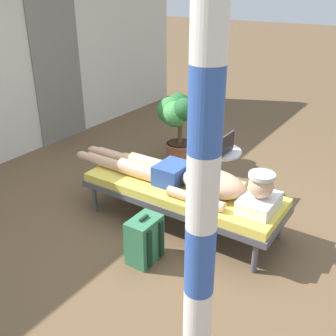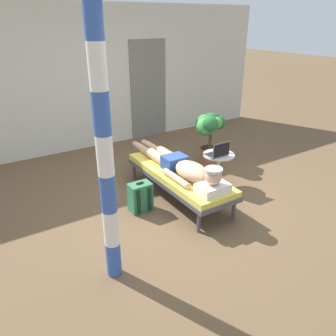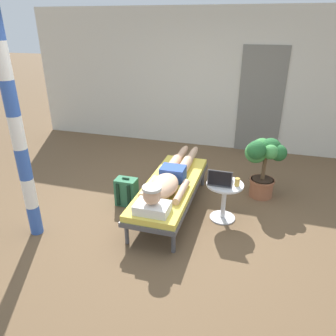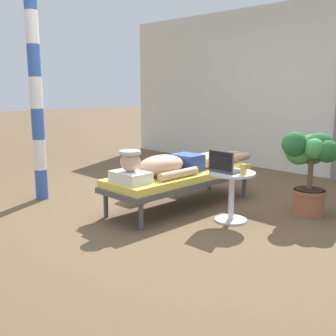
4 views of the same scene
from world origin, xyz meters
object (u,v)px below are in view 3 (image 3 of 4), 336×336
Objects in this scene: lounge_chair at (171,188)px; person_reclining at (169,179)px; side_table at (224,195)px; porch_post at (17,133)px; drink_glass at (237,182)px; laptop at (220,181)px; backpack at (127,192)px; potted_plant at (263,159)px.

lounge_chair is 0.19m from person_reclining.
porch_post reaches higher than side_table.
drink_glass is at bearing 4.03° from person_reclining.
laptop is 2.96× the size of drink_glass.
backpack is 1.69m from porch_post.
drink_glass is 0.11× the size of potted_plant.
laptop is 0.21m from drink_glass.
backpack is (-1.53, -0.00, -0.38)m from drink_glass.
laptop is 0.34× the size of potted_plant.
backpack is (-0.65, -0.03, -0.15)m from lounge_chair.
person_reclining is at bearing -90.00° from lounge_chair.
drink_glass reaches higher than lounge_chair.
drink_glass is 1.58m from backpack.
backpack is at bearing -177.48° from lounge_chair.
person_reclining is 0.68m from laptop.
lounge_chair is 6.27× the size of laptop.
lounge_chair is at bearing 179.35° from side_table.
backpack is at bearing -179.87° from drink_glass.
porch_post is at bearing -155.85° from side_table.
laptop reaches higher than side_table.
person_reclining reaches higher than side_table.
porch_post is (-0.82, -0.96, 1.12)m from backpack.
porch_post is (-2.20, -0.98, 0.96)m from side_table.
potted_plant is 3.26m from porch_post.
lounge_chair is 0.90× the size of person_reclining.
porch_post is at bearing -130.24° from backpack.
potted_plant reaches higher than person_reclining.
drink_glass is 0.25× the size of backpack.
side_table is at bearing 40.52° from laptop.
potted_plant is 0.35× the size of porch_post.
laptop reaches higher than person_reclining.
porch_post is (-1.46, -0.91, 0.80)m from person_reclining.
drink_glass is at bearing -1.63° from lounge_chair.
person_reclining is 0.89m from drink_glass.
side_table is at bearing 6.15° from person_reclining.
person_reclining is 1.90m from porch_post.
side_table is 0.24m from laptop.
side_table is 0.27m from drink_glass.
backpack is (-0.65, 0.06, -0.32)m from person_reclining.
lounge_chair is 4.58× the size of backpack.
laptop is at bearing 23.60° from porch_post.
drink_glass is at bearing -6.38° from side_table.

